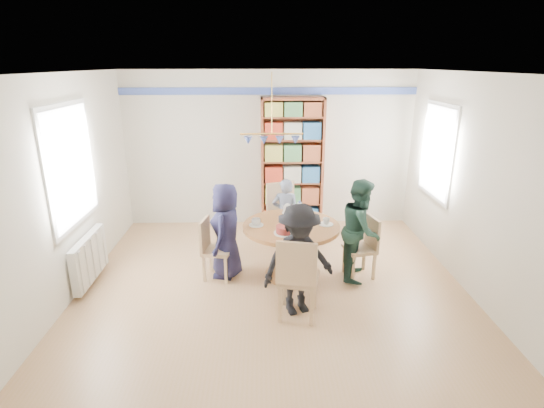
{
  "coord_description": "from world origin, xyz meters",
  "views": [
    {
      "loc": [
        -0.14,
        -4.84,
        2.81
      ],
      "look_at": [
        0.0,
        0.4,
        1.05
      ],
      "focal_mm": 28.0,
      "sensor_mm": 36.0,
      "label": 1
    }
  ],
  "objects_px": {
    "chair_far": "(283,213)",
    "person_near": "(298,260)",
    "chair_left": "(212,246)",
    "chair_right": "(365,244)",
    "person_left": "(226,231)",
    "person_far": "(285,214)",
    "dining_table": "(291,238)",
    "chair_near": "(297,276)",
    "person_right": "(361,230)",
    "bookshelf": "(292,165)",
    "radiator": "(90,258)"
  },
  "relations": [
    {
      "from": "chair_far",
      "to": "person_near",
      "type": "xyz_separation_m",
      "value": [
        0.08,
        -1.87,
        0.1
      ]
    },
    {
      "from": "chair_left",
      "to": "chair_right",
      "type": "relative_size",
      "value": 0.99
    },
    {
      "from": "chair_far",
      "to": "person_left",
      "type": "bearing_deg",
      "value": -131.19
    },
    {
      "from": "chair_left",
      "to": "chair_far",
      "type": "bearing_deg",
      "value": 44.48
    },
    {
      "from": "chair_far",
      "to": "person_near",
      "type": "height_order",
      "value": "person_near"
    },
    {
      "from": "person_left",
      "to": "person_far",
      "type": "xyz_separation_m",
      "value": [
        0.85,
        0.85,
        -0.08
      ]
    },
    {
      "from": "person_near",
      "to": "chair_far",
      "type": "bearing_deg",
      "value": 71.96
    },
    {
      "from": "dining_table",
      "to": "chair_near",
      "type": "height_order",
      "value": "chair_near"
    },
    {
      "from": "chair_left",
      "to": "person_far",
      "type": "relative_size",
      "value": 0.73
    },
    {
      "from": "chair_far",
      "to": "chair_near",
      "type": "xyz_separation_m",
      "value": [
        0.05,
        -2.03,
        -0.02
      ]
    },
    {
      "from": "person_right",
      "to": "bookshelf",
      "type": "height_order",
      "value": "bookshelf"
    },
    {
      "from": "radiator",
      "to": "person_far",
      "type": "distance_m",
      "value": 2.85
    },
    {
      "from": "dining_table",
      "to": "person_left",
      "type": "bearing_deg",
      "value": 176.81
    },
    {
      "from": "chair_left",
      "to": "person_left",
      "type": "xyz_separation_m",
      "value": [
        0.19,
        0.06,
        0.2
      ]
    },
    {
      "from": "radiator",
      "to": "chair_far",
      "type": "bearing_deg",
      "value": 22.67
    },
    {
      "from": "dining_table",
      "to": "bookshelf",
      "type": "xyz_separation_m",
      "value": [
        0.14,
        1.93,
        0.56
      ]
    },
    {
      "from": "person_left",
      "to": "bookshelf",
      "type": "relative_size",
      "value": 0.58
    },
    {
      "from": "chair_left",
      "to": "chair_near",
      "type": "bearing_deg",
      "value": -44.51
    },
    {
      "from": "chair_right",
      "to": "person_left",
      "type": "distance_m",
      "value": 1.89
    },
    {
      "from": "chair_far",
      "to": "person_near",
      "type": "bearing_deg",
      "value": -87.64
    },
    {
      "from": "dining_table",
      "to": "person_far",
      "type": "height_order",
      "value": "person_far"
    },
    {
      "from": "chair_far",
      "to": "person_near",
      "type": "relative_size",
      "value": 0.78
    },
    {
      "from": "person_right",
      "to": "chair_left",
      "type": "bearing_deg",
      "value": 105.15
    },
    {
      "from": "person_near",
      "to": "chair_near",
      "type": "bearing_deg",
      "value": -118.44
    },
    {
      "from": "chair_far",
      "to": "chair_near",
      "type": "bearing_deg",
      "value": -88.45
    },
    {
      "from": "person_right",
      "to": "person_far",
      "type": "relative_size",
      "value": 1.21
    },
    {
      "from": "chair_near",
      "to": "bookshelf",
      "type": "bearing_deg",
      "value": 87.21
    },
    {
      "from": "chair_near",
      "to": "person_left",
      "type": "bearing_deg",
      "value": 128.41
    },
    {
      "from": "radiator",
      "to": "bookshelf",
      "type": "bearing_deg",
      "value": 35.92
    },
    {
      "from": "chair_near",
      "to": "bookshelf",
      "type": "xyz_separation_m",
      "value": [
        0.15,
        2.98,
        0.56
      ]
    },
    {
      "from": "chair_far",
      "to": "person_far",
      "type": "distance_m",
      "value": 0.09
    },
    {
      "from": "radiator",
      "to": "dining_table",
      "type": "xyz_separation_m",
      "value": [
        2.67,
        0.11,
        0.21
      ]
    },
    {
      "from": "person_right",
      "to": "bookshelf",
      "type": "relative_size",
      "value": 0.61
    },
    {
      "from": "person_right",
      "to": "radiator",
      "type": "bearing_deg",
      "value": 107.27
    },
    {
      "from": "chair_right",
      "to": "person_left",
      "type": "bearing_deg",
      "value": 177.88
    },
    {
      "from": "chair_far",
      "to": "radiator",
      "type": "bearing_deg",
      "value": -157.33
    },
    {
      "from": "bookshelf",
      "to": "chair_near",
      "type": "bearing_deg",
      "value": -92.79
    },
    {
      "from": "person_left",
      "to": "dining_table",
      "type": "bearing_deg",
      "value": 97.57
    },
    {
      "from": "dining_table",
      "to": "chair_left",
      "type": "relative_size",
      "value": 1.55
    },
    {
      "from": "radiator",
      "to": "bookshelf",
      "type": "distance_m",
      "value": 3.56
    },
    {
      "from": "chair_far",
      "to": "chair_near",
      "type": "relative_size",
      "value": 1.03
    },
    {
      "from": "chair_right",
      "to": "dining_table",
      "type": "bearing_deg",
      "value": 178.81
    },
    {
      "from": "dining_table",
      "to": "chair_right",
      "type": "xyz_separation_m",
      "value": [
        1.0,
        -0.02,
        -0.09
      ]
    },
    {
      "from": "chair_right",
      "to": "person_near",
      "type": "xyz_separation_m",
      "value": [
        -0.98,
        -0.87,
        0.2
      ]
    },
    {
      "from": "dining_table",
      "to": "person_far",
      "type": "xyz_separation_m",
      "value": [
        -0.02,
        0.9,
        0.02
      ]
    },
    {
      "from": "chair_far",
      "to": "chair_right",
      "type": "bearing_deg",
      "value": -43.43
    },
    {
      "from": "person_near",
      "to": "bookshelf",
      "type": "bearing_deg",
      "value": 67.1
    },
    {
      "from": "person_near",
      "to": "chair_right",
      "type": "bearing_deg",
      "value": 21.18
    },
    {
      "from": "chair_right",
      "to": "chair_near",
      "type": "distance_m",
      "value": 1.44
    },
    {
      "from": "person_left",
      "to": "person_near",
      "type": "bearing_deg",
      "value": 54.31
    }
  ]
}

